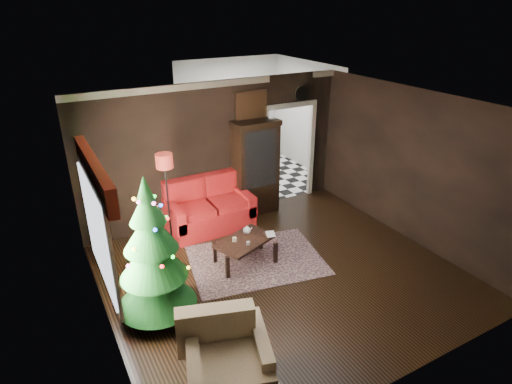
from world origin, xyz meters
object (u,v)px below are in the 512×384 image
teapot (247,230)px  curio_cabinet (256,170)px  floor_lamp (168,204)px  loveseat (210,205)px  wall_clock (302,93)px  coffee_table (245,251)px  armchair (229,362)px  christmas_tree (152,253)px  kitchen_table (251,168)px

teapot → curio_cabinet: bearing=56.3°
curio_cabinet → floor_lamp: 2.09m
loveseat → floor_lamp: size_ratio=0.90×
wall_clock → curio_cabinet: bearing=-171.5°
coffee_table → teapot: 0.35m
floor_lamp → armchair: size_ratio=1.91×
armchair → coffee_table: armchair is taller
christmas_tree → kitchen_table: (3.49, 3.69, -0.68)m
teapot → kitchen_table: (1.66, 2.93, -0.16)m
wall_clock → coffee_table: bearing=-141.7°
curio_cabinet → wall_clock: wall_clock is taller
wall_clock → kitchen_table: 2.43m
christmas_tree → coffee_table: bearing=19.2°
christmas_tree → coffee_table: size_ratio=2.14×
floor_lamp → teapot: bearing=-45.6°
curio_cabinet → wall_clock: bearing=8.5°
curio_cabinet → wall_clock: size_ratio=5.94×
loveseat → floor_lamp: bearing=-165.4°
teapot → wall_clock: size_ratio=0.48×
christmas_tree → wall_clock: (4.04, 2.44, 1.33)m
floor_lamp → armchair: floor_lamp is taller
coffee_table → wall_clock: (2.32, 1.84, 2.14)m
floor_lamp → wall_clock: size_ratio=5.93×
teapot → wall_clock: 3.33m
loveseat → teapot: size_ratio=11.09×
loveseat → armchair: (-1.37, -3.72, -0.04)m
loveseat → wall_clock: size_ratio=5.31×
christmas_tree → curio_cabinet: bearing=38.4°
armchair → kitchen_table: (3.17, 5.37, -0.08)m
loveseat → kitchen_table: size_ratio=2.27×
curio_cabinet → coffee_table: size_ratio=1.92×
christmas_tree → coffee_table: (1.72, 0.60, -0.81)m
armchair → teapot: size_ratio=6.46×
loveseat → wall_clock: bearing=9.7°
armchair → floor_lamp: bearing=99.9°
teapot → kitchen_table: size_ratio=0.20×
loveseat → christmas_tree: christmas_tree is taller
loveseat → curio_cabinet: (1.15, 0.22, 0.45)m
coffee_table → kitchen_table: 3.56m
armchair → curio_cabinet: bearing=75.2°
loveseat → christmas_tree: bearing=-129.7°
floor_lamp → armchair: 3.54m
curio_cabinet → kitchen_table: size_ratio=2.53×
curio_cabinet → floor_lamp: size_ratio=1.00×
curio_cabinet → teapot: 1.86m
curio_cabinet → armchair: (-2.52, -3.94, -0.49)m
loveseat → curio_cabinet: 1.25m
kitchen_table → teapot: bearing=-119.4°
curio_cabinet → floor_lamp: (-2.04, -0.45, -0.12)m
coffee_table → kitchen_table: (1.77, 3.09, 0.14)m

